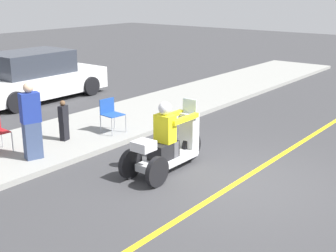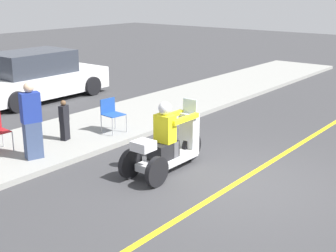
% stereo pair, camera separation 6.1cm
% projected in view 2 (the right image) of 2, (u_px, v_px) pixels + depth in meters
% --- Properties ---
extents(ground_plane, '(60.00, 60.00, 0.00)m').
position_uv_depth(ground_plane, '(238.00, 182.00, 8.87)').
color(ground_plane, '#38383A').
extents(lane_stripe, '(24.00, 0.12, 0.01)m').
position_uv_depth(lane_stripe, '(228.00, 188.00, 8.61)').
color(lane_stripe, gold).
rests_on(lane_stripe, ground).
extents(sidewalk_strip, '(28.00, 2.80, 0.12)m').
position_uv_depth(sidewalk_strip, '(76.00, 134.00, 11.59)').
color(sidewalk_strip, gray).
rests_on(sidewalk_strip, ground).
extents(motorcycle_trike, '(2.14, 0.76, 1.45)m').
position_uv_depth(motorcycle_trike, '(168.00, 146.00, 9.31)').
color(motorcycle_trike, black).
rests_on(motorcycle_trike, ground).
extents(spectator_mid_group, '(0.25, 0.19, 0.95)m').
position_uv_depth(spectator_mid_group, '(64.00, 121.00, 10.83)').
color(spectator_mid_group, black).
rests_on(spectator_mid_group, sidewalk_strip).
extents(spectator_by_tree, '(0.43, 0.33, 1.61)m').
position_uv_depth(spectator_by_tree, '(32.00, 122.00, 9.58)').
color(spectator_by_tree, '#38476B').
rests_on(spectator_by_tree, sidewalk_strip).
extents(folding_chair_set_back, '(0.51, 0.51, 0.82)m').
position_uv_depth(folding_chair_set_back, '(111.00, 112.00, 11.47)').
color(folding_chair_set_back, '#A5A8AD').
rests_on(folding_chair_set_back, sidewalk_strip).
extents(parked_car_lot_left, '(4.58, 2.05, 1.60)m').
position_uv_depth(parked_car_lot_left, '(37.00, 77.00, 15.23)').
color(parked_car_lot_left, silver).
rests_on(parked_car_lot_left, ground).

